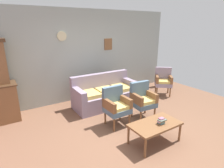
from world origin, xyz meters
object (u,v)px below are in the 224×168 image
object	(u,v)px
floral_couch	(105,95)
floor_vase_by_wall	(158,78)
armchair_near_cabinet	(143,99)
book_stack_on_table	(161,121)
armchair_by_doorway	(116,105)
coffee_table	(155,125)
wingback_chair_by_fireplace	(163,80)

from	to	relation	value
floral_couch	floor_vase_by_wall	xyz separation A→B (m)	(2.59, 0.43, -0.00)
floral_couch	armchair_near_cabinet	distance (m)	1.22
floral_couch	book_stack_on_table	distance (m)	2.15
armchair_near_cabinet	floral_couch	bearing A→B (deg)	109.37
book_stack_on_table	armchair_near_cabinet	bearing A→B (deg)	67.71
armchair_by_doorway	floral_couch	bearing A→B (deg)	72.10
book_stack_on_table	coffee_table	bearing A→B (deg)	146.94
armchair_by_doorway	book_stack_on_table	distance (m)	1.12
armchair_by_doorway	wingback_chair_by_fireplace	xyz separation A→B (m)	(2.43, 0.82, 0.00)
floral_couch	book_stack_on_table	world-z (taller)	floral_couch
floral_couch	armchair_by_doorway	world-z (taller)	same
floral_couch	coffee_table	world-z (taller)	floral_couch
coffee_table	floor_vase_by_wall	size ratio (longest dim) A/B	1.54
armchair_by_doorway	wingback_chair_by_fireplace	bearing A→B (deg)	18.57
armchair_near_cabinet	armchair_by_doorway	bearing A→B (deg)	175.54
armchair_by_doorway	book_stack_on_table	bearing A→B (deg)	-72.52
armchair_by_doorway	wingback_chair_by_fireplace	world-z (taller)	same
wingback_chair_by_fireplace	book_stack_on_table	distance (m)	2.82
armchair_by_doorway	coffee_table	bearing A→B (deg)	-76.63
armchair_near_cabinet	book_stack_on_table	xyz separation A→B (m)	(-0.41, -1.01, -0.02)
armchair_by_doorway	armchair_near_cabinet	bearing A→B (deg)	-4.46
floor_vase_by_wall	wingback_chair_by_fireplace	bearing A→B (deg)	-126.19
wingback_chair_by_fireplace	floor_vase_by_wall	xyz separation A→B (m)	(0.51, 0.69, -0.17)
armchair_by_doorway	coffee_table	xyz separation A→B (m)	(0.24, -1.00, -0.12)
wingback_chair_by_fireplace	book_stack_on_table	xyz separation A→B (m)	(-2.09, -1.88, -0.02)
wingback_chair_by_fireplace	book_stack_on_table	bearing A→B (deg)	-138.02
coffee_table	floral_couch	bearing A→B (deg)	86.97
wingback_chair_by_fireplace	coffee_table	size ratio (longest dim) A/B	0.90
armchair_by_doorway	coffee_table	size ratio (longest dim) A/B	0.90
floral_couch	wingback_chair_by_fireplace	world-z (taller)	same
wingback_chair_by_fireplace	book_stack_on_table	world-z (taller)	wingback_chair_by_fireplace
wingback_chair_by_fireplace	floor_vase_by_wall	world-z (taller)	wingback_chair_by_fireplace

